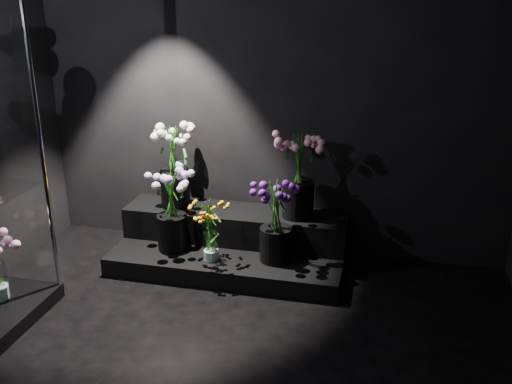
% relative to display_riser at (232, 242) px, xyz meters
% --- Properties ---
extents(wall_back, '(4.00, 0.00, 4.00)m').
position_rel_display_riser_xyz_m(wall_back, '(0.24, 0.38, 1.23)').
color(wall_back, black).
rests_on(wall_back, floor).
extents(display_riser, '(1.89, 0.84, 0.42)m').
position_rel_display_riser_xyz_m(display_riser, '(0.00, 0.00, 0.00)').
color(display_riser, black).
rests_on(display_riser, floor).
extents(bouquet_orange_bells, '(0.28, 0.28, 0.50)m').
position_rel_display_riser_xyz_m(bouquet_orange_bells, '(-0.08, -0.31, 0.24)').
color(bouquet_orange_bells, white).
rests_on(bouquet_orange_bells, display_riser).
extents(bouquet_lilac, '(0.42, 0.42, 0.69)m').
position_rel_display_riser_xyz_m(bouquet_lilac, '(-0.45, -0.19, 0.37)').
color(bouquet_lilac, black).
rests_on(bouquet_lilac, display_riser).
extents(bouquet_purple, '(0.41, 0.41, 0.66)m').
position_rel_display_riser_xyz_m(bouquet_purple, '(0.42, -0.20, 0.34)').
color(bouquet_purple, black).
rests_on(bouquet_purple, display_riser).
extents(bouquet_cream_roses, '(0.44, 0.44, 0.70)m').
position_rel_display_riser_xyz_m(bouquet_cream_roses, '(-0.52, 0.09, 0.65)').
color(bouquet_cream_roses, black).
rests_on(bouquet_cream_roses, display_riser).
extents(bouquet_pink_roses, '(0.44, 0.44, 0.70)m').
position_rel_display_riser_xyz_m(bouquet_pink_roses, '(0.54, 0.11, 0.63)').
color(bouquet_pink_roses, black).
rests_on(bouquet_pink_roses, display_riser).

